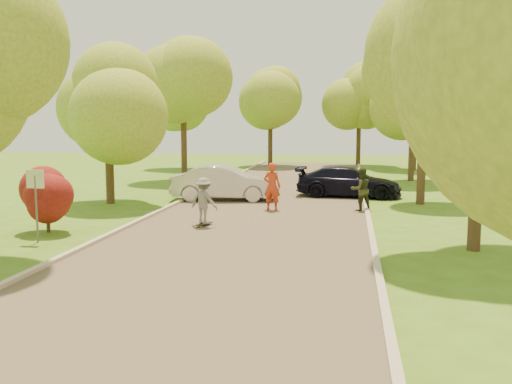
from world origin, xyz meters
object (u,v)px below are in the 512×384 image
Objects in this scene: dark_sedan at (349,182)px; person_striped at (272,187)px; skateboarder at (204,201)px; person_olive at (361,189)px; street_sign at (36,190)px; silver_sedan at (224,183)px; longboard at (204,224)px.

person_striped reaches higher than dark_sedan.
person_striped is (1.82, 3.89, 0.08)m from skateboarder.
person_striped is at bearing -16.49° from person_olive.
street_sign is 5.43m from skateboarder.
silver_sedan reaches higher than dark_sedan.
dark_sedan is at bearing -99.29° from longboard.
street_sign is 2.59× the size of longboard.
person_olive is at bearing -169.16° from dark_sedan.
person_olive is at bearing -162.35° from person_striped.
longboard is 0.53× the size of skateboarder.
skateboarder reaches higher than longboard.
dark_sedan is 5.62m from person_striped.
skateboarder is at bearing 154.77° from dark_sedan.
skateboarder is (0.75, -6.52, 0.11)m from silver_sedan.
dark_sedan is at bearing 52.65° from street_sign.
person_striped is at bearing -142.07° from silver_sedan.
skateboarder is (-4.85, -8.61, 0.18)m from dark_sedan.
dark_sedan is at bearing -106.84° from person_olive.
street_sign reaches higher than silver_sedan.
person_striped is (-3.04, -4.72, 0.26)m from dark_sedan.
person_striped is at bearing 49.92° from street_sign.
dark_sedan is (5.60, 2.09, -0.07)m from silver_sedan.
skateboarder is at bearing 15.45° from person_olive.
person_olive reaches higher than silver_sedan.
person_striped is at bearing -94.89° from skateboarder.
silver_sedan is 3.01× the size of skateboarder.
silver_sedan reaches higher than longboard.
longboard is 6.93m from person_olive.
skateboarder is (4.25, 3.31, -0.67)m from street_sign.
skateboarder is at bearing 119.59° from longboard.
longboard is at bearing -60.41° from skateboarder.
street_sign is at bearing 58.09° from longboard.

